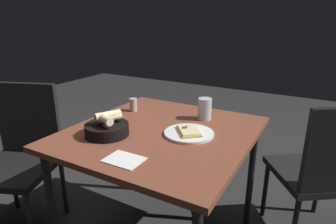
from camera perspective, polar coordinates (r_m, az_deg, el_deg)
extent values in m
cube|color=brown|center=(1.53, -1.32, -4.17)|extent=(0.92, 0.98, 0.03)
cylinder|color=black|center=(1.93, 16.13, -12.24)|extent=(0.04, 0.04, 0.72)
cylinder|color=black|center=(2.21, -4.58, -7.36)|extent=(0.04, 0.04, 0.72)
cylinder|color=black|center=(1.68, -21.92, -18.16)|extent=(0.04, 0.04, 0.72)
cylinder|color=white|center=(1.47, 4.18, -4.26)|extent=(0.25, 0.25, 0.01)
cube|color=#D9B75E|center=(1.47, 4.19, -3.83)|extent=(0.18, 0.18, 0.01)
cube|color=beige|center=(1.46, 4.20, -3.54)|extent=(0.16, 0.17, 0.01)
sphere|color=brown|center=(1.47, 3.12, -3.19)|extent=(0.02, 0.02, 0.02)
sphere|color=brown|center=(1.47, 3.47, -3.18)|extent=(0.02, 0.02, 0.02)
sphere|color=brown|center=(1.49, 3.63, -3.01)|extent=(0.02, 0.02, 0.02)
cylinder|color=black|center=(1.49, -12.03, -3.42)|extent=(0.22, 0.22, 0.06)
cylinder|color=beige|center=(1.47, -11.84, -0.69)|extent=(0.10, 0.14, 0.04)
cylinder|color=beige|center=(1.43, -12.48, -1.45)|extent=(0.11, 0.07, 0.04)
cylinder|color=beige|center=(1.47, -11.47, -1.13)|extent=(0.09, 0.12, 0.03)
cylinder|color=#A22214|center=(1.53, -13.05, -3.19)|extent=(0.06, 0.06, 0.03)
cylinder|color=silver|center=(1.68, 7.31, 0.63)|extent=(0.08, 0.08, 0.13)
cylinder|color=#C38916|center=(1.69, 7.28, -0.01)|extent=(0.07, 0.07, 0.08)
cylinder|color=#BFB299|center=(1.83, -6.91, 1.22)|extent=(0.05, 0.05, 0.07)
cylinder|color=maroon|center=(1.84, -6.89, 0.78)|extent=(0.04, 0.04, 0.03)
cylinder|color=#B7B7BC|center=(1.82, -6.96, 2.46)|extent=(0.05, 0.05, 0.01)
cube|color=white|center=(1.24, -8.72, -9.35)|extent=(0.16, 0.12, 0.00)
cube|color=black|center=(1.95, 26.91, -10.90)|extent=(0.61, 0.61, 0.04)
cylinder|color=black|center=(2.29, 27.67, -13.00)|extent=(0.03, 0.03, 0.41)
cylinder|color=black|center=(2.12, 18.75, -14.44)|extent=(0.03, 0.03, 0.41)
cube|color=black|center=(2.01, -28.15, -9.93)|extent=(0.57, 0.57, 0.04)
cube|color=black|center=(2.06, -26.05, -1.16)|extent=(0.40, 0.18, 0.47)
cylinder|color=black|center=(1.90, -25.58, -19.51)|extent=(0.03, 0.03, 0.42)
cylinder|color=black|center=(2.35, -28.41, -12.17)|extent=(0.03, 0.03, 0.42)
cylinder|color=black|center=(2.16, -20.02, -13.76)|extent=(0.03, 0.03, 0.42)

